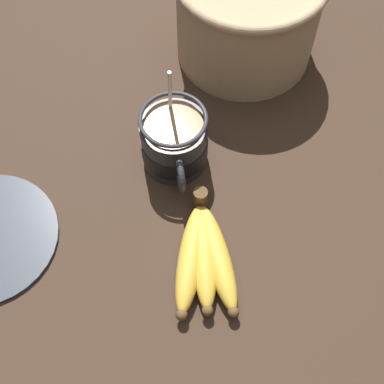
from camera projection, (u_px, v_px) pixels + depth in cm
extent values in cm
cube|color=#332319|center=(174.00, 220.00, 76.32)|extent=(135.78, 135.78, 2.59)
cylinder|color=#28282D|center=(174.00, 143.00, 76.16)|extent=(9.45, 9.45, 8.41)
cylinder|color=black|center=(175.00, 146.00, 76.83)|extent=(9.65, 9.65, 3.44)
torus|color=#28282D|center=(180.00, 174.00, 72.83)|extent=(5.62, 0.90, 5.62)
cylinder|color=#997551|center=(173.00, 125.00, 72.39)|extent=(8.25, 8.25, 0.40)
torus|color=#28282D|center=(173.00, 119.00, 71.24)|extent=(9.45, 9.45, 0.60)
cylinder|color=#B2B2B7|center=(170.00, 104.00, 73.04)|extent=(2.89, 0.50, 15.74)
ellipsoid|color=#B2B2B7|center=(173.00, 144.00, 79.32)|extent=(3.00, 2.00, 0.80)
cylinder|color=#4C381E|center=(200.00, 197.00, 73.80)|extent=(2.00, 2.00, 3.00)
ellipsoid|color=gold|center=(191.00, 258.00, 70.35)|extent=(15.71, 7.90, 3.36)
sphere|color=#4C381E|center=(182.00, 315.00, 66.66)|extent=(1.51, 1.51, 1.51)
ellipsoid|color=gold|center=(204.00, 256.00, 70.51)|extent=(14.98, 4.88, 3.29)
sphere|color=#4C381E|center=(207.00, 311.00, 66.96)|extent=(1.48, 1.48, 1.48)
ellipsoid|color=gold|center=(217.00, 256.00, 70.46)|extent=(15.63, 4.68, 3.31)
sphere|color=#4C381E|center=(234.00, 312.00, 66.85)|extent=(1.49, 1.49, 1.49)
cylinder|color=tan|center=(247.00, 16.00, 83.75)|extent=(22.22, 22.22, 15.04)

